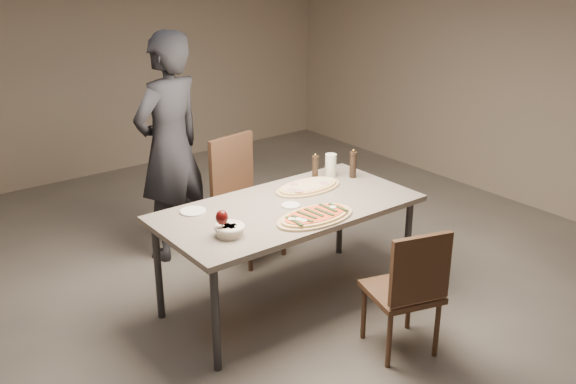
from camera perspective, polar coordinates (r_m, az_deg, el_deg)
room at (r=4.16m, az=-0.00°, el=7.07°), size 7.00×7.00×7.00m
dining_table at (r=4.39m, az=-0.00°, el=-1.91°), size 1.80×0.90×0.75m
zucchini_pizza at (r=4.16m, az=2.42°, el=-2.16°), size 0.58×0.32×0.05m
ham_pizza at (r=4.67m, az=1.81°, el=0.48°), size 0.54×0.30×0.04m
bread_basket at (r=3.93m, az=-5.21°, el=-3.31°), size 0.19×0.19×0.07m
oil_dish at (r=4.35m, az=0.23°, el=-1.21°), size 0.12×0.12×0.01m
pepper_mill_left at (r=4.89m, az=5.80°, el=2.48°), size 0.06×0.06×0.22m
pepper_mill_right at (r=4.84m, az=2.43°, el=2.23°), size 0.05×0.05×0.20m
carafe at (r=4.90m, az=3.81°, el=2.38°), size 0.09×0.09×0.18m
wine_glass at (r=3.89m, az=-5.90°, el=-2.35°), size 0.08×0.08×0.17m
side_plate at (r=4.31m, az=-8.44°, el=-1.71°), size 0.17×0.17×0.01m
chair_near at (r=3.99m, az=10.73°, el=-8.21°), size 0.51×0.51×0.86m
chair_far at (r=5.20m, az=-4.11°, el=0.15°), size 0.54×0.54×0.99m
diner at (r=5.15m, az=-10.45°, el=3.89°), size 0.77×0.61×1.83m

